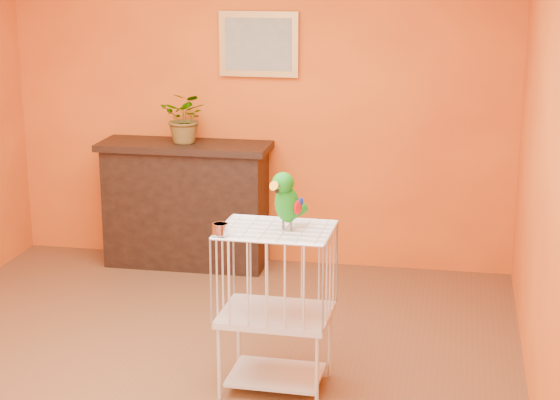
# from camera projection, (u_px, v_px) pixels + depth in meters

# --- Properties ---
(ground) EXTENTS (4.50, 4.50, 0.00)m
(ground) POSITION_uv_depth(u_px,v_px,m) (182.00, 378.00, 5.52)
(ground) COLOR brown
(ground) RESTS_ON ground
(room_shell) EXTENTS (4.50, 4.50, 4.50)m
(room_shell) POSITION_uv_depth(u_px,v_px,m) (174.00, 113.00, 5.12)
(room_shell) COLOR orange
(room_shell) RESTS_ON ground
(console_cabinet) EXTENTS (1.34, 0.48, 1.00)m
(console_cabinet) POSITION_uv_depth(u_px,v_px,m) (186.00, 204.00, 7.41)
(console_cabinet) COLOR black
(console_cabinet) RESTS_ON ground
(potted_plant) EXTENTS (0.40, 0.43, 0.31)m
(potted_plant) POSITION_uv_depth(u_px,v_px,m) (186.00, 124.00, 7.23)
(potted_plant) COLOR #26722D
(potted_plant) RESTS_ON console_cabinet
(framed_picture) EXTENTS (0.62, 0.04, 0.50)m
(framed_picture) POSITION_uv_depth(u_px,v_px,m) (259.00, 44.00, 7.18)
(framed_picture) COLOR #BE8C43
(framed_picture) RESTS_ON room_shell
(birdcage) EXTENTS (0.63, 0.49, 0.95)m
(birdcage) POSITION_uv_depth(u_px,v_px,m) (276.00, 307.00, 5.28)
(birdcage) COLOR beige
(birdcage) RESTS_ON ground
(feed_cup) EXTENTS (0.09, 0.09, 0.06)m
(feed_cup) POSITION_uv_depth(u_px,v_px,m) (220.00, 229.00, 5.04)
(feed_cup) COLOR silver
(feed_cup) RESTS_ON birdcage
(parrot) EXTENTS (0.20, 0.29, 0.33)m
(parrot) POSITION_uv_depth(u_px,v_px,m) (287.00, 200.00, 5.11)
(parrot) COLOR #59544C
(parrot) RESTS_ON birdcage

